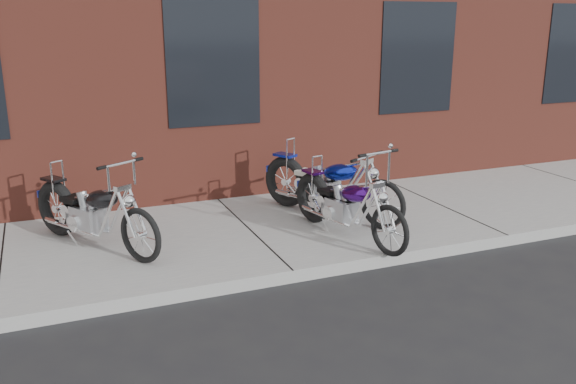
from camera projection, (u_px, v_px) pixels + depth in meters
name	position (u px, v px, depth m)	size (l,w,h in m)	color
ground	(293.00, 283.00, 6.76)	(120.00, 120.00, 0.00)	black
sidewalk	(250.00, 234.00, 8.08)	(22.00, 3.00, 0.15)	gray
chopper_purple	(346.00, 207.00, 7.69)	(0.65, 2.12, 1.20)	black
chopper_blue	(328.00, 187.00, 8.48)	(1.22, 2.12, 1.02)	black
chopper_third	(93.00, 215.00, 7.32)	(1.28, 1.97, 1.14)	black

